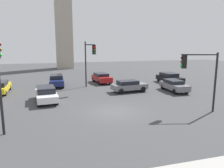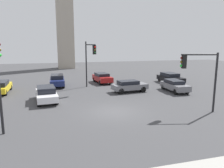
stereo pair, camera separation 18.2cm
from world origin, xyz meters
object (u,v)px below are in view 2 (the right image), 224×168
object	(u,v)px
car_7	(57,80)
car_4	(102,78)
car_2	(0,87)
car_5	(129,86)
traffic_light_0	(90,56)
car_0	(170,78)
car_3	(46,94)
car_1	(175,85)
traffic_light_2	(199,70)

from	to	relation	value
car_7	car_4	bearing A→B (deg)	98.98
car_2	car_5	size ratio (longest dim) A/B	1.14
traffic_light_0	car_0	xyz separation A→B (m)	(11.41, 1.13, -3.21)
car_7	car_0	bearing A→B (deg)	84.47
car_4	car_5	xyz separation A→B (m)	(1.66, -6.50, -0.02)
car_2	traffic_light_0	bearing A→B (deg)	-93.41
car_0	car_3	xyz separation A→B (m)	(-16.39, -5.65, -0.01)
car_2	car_4	distance (m)	12.75
traffic_light_0	car_7	size ratio (longest dim) A/B	1.31
car_3	car_1	bearing A→B (deg)	87.41
traffic_light_0	traffic_light_2	distance (m)	12.97
traffic_light_2	car_7	distance (m)	17.65
traffic_light_2	car_0	world-z (taller)	traffic_light_2
car_5	car_0	bearing A→B (deg)	22.44
traffic_light_2	car_3	xyz separation A→B (m)	(-11.61, 6.62, -2.66)
traffic_light_0	car_5	size ratio (longest dim) A/B	1.39
traffic_light_0	car_0	bearing A→B (deg)	87.38
car_3	car_7	world-z (taller)	car_7
traffic_light_2	car_3	world-z (taller)	traffic_light_2
car_2	car_7	world-z (taller)	car_7
car_0	car_3	distance (m)	17.33
car_2	car_4	bearing A→B (deg)	-75.97
traffic_light_0	car_3	distance (m)	7.45
car_2	car_3	xyz separation A→B (m)	(5.05, -4.98, 0.03)
car_4	car_7	xyz separation A→B (m)	(-6.11, -0.87, 0.06)
traffic_light_0	car_3	size ratio (longest dim) A/B	1.25
traffic_light_2	car_4	bearing A→B (deg)	-60.06
car_3	traffic_light_0	bearing A→B (deg)	126.93
car_1	car_2	bearing A→B (deg)	-101.89
car_5	car_7	bearing A→B (deg)	138.78
car_2	car_0	bearing A→B (deg)	-88.99
traffic_light_2	car_4	distance (m)	15.70
car_2	car_3	world-z (taller)	car_3
car_3	car_4	distance (m)	10.99
traffic_light_0	car_1	xyz separation A→B (m)	(9.06, -3.85, -3.24)
traffic_light_2	car_5	xyz separation A→B (m)	(-2.67, 8.36, -2.68)
traffic_light_2	car_7	world-z (taller)	traffic_light_2
car_1	car_4	size ratio (longest dim) A/B	0.98
car_2	car_4	size ratio (longest dim) A/B	1.09
car_0	car_4	size ratio (longest dim) A/B	1.05
car_1	car_3	world-z (taller)	car_3
traffic_light_0	car_4	size ratio (longest dim) A/B	1.34
car_2	car_1	bearing A→B (deg)	-103.52
car_5	car_1	bearing A→B (deg)	-17.12
traffic_light_0	car_4	distance (m)	5.43
car_4	car_7	distance (m)	6.18
car_3	car_5	bearing A→B (deg)	95.70
traffic_light_0	car_4	xyz separation A→B (m)	(2.30, 3.72, -3.22)
traffic_light_0	car_2	world-z (taller)	traffic_light_0
car_4	car_2	bearing A→B (deg)	-81.43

